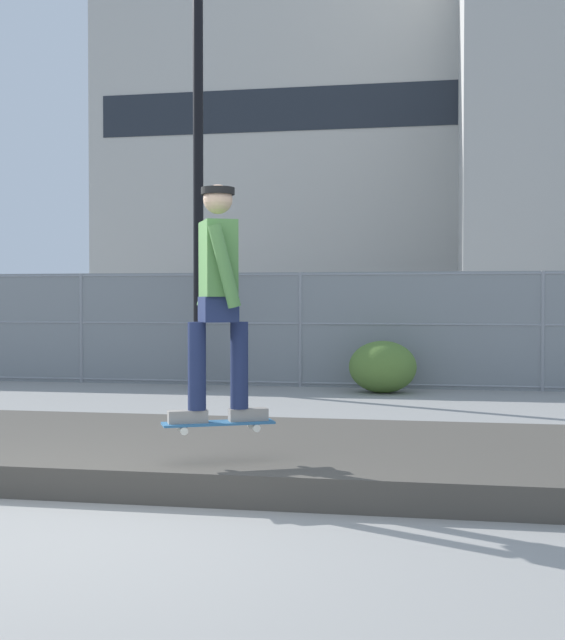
{
  "coord_description": "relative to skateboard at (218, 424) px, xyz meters",
  "views": [
    {
      "loc": [
        2.2,
        -4.77,
        1.41
      ],
      "look_at": [
        0.79,
        2.85,
        1.22
      ],
      "focal_mm": 47.49,
      "sensor_mm": 36.0,
      "label": 1
    }
  ],
  "objects": [
    {
      "name": "gravel_berm",
      "position": [
        -0.65,
        1.03,
        -0.4
      ],
      "size": [
        13.12,
        2.8,
        0.23
      ],
      "primitive_type": "cube",
      "color": "#4C473F",
      "rests_on": "ground_plane"
    },
    {
      "name": "library_building",
      "position": [
        -7.41,
        50.5,
        9.5
      ],
      "size": [
        23.98,
        15.83,
        20.04
      ],
      "color": "#B2AFA8",
      "rests_on": "ground_plane"
    },
    {
      "name": "ground_plane",
      "position": [
        -0.65,
        -1.09,
        -0.52
      ],
      "size": [
        120.0,
        120.0,
        0.0
      ],
      "primitive_type": "plane",
      "color": "gray"
    },
    {
      "name": "chain_fence",
      "position": [
        -0.65,
        7.61,
        0.41
      ],
      "size": [
        22.67,
        0.06,
        1.85
      ],
      "color": "gray",
      "rests_on": "ground_plane"
    },
    {
      "name": "skateboard",
      "position": [
        0.0,
        0.0,
        0.0
      ],
      "size": [
        0.81,
        0.52,
        0.07
      ],
      "color": "#2D608C"
    },
    {
      "name": "shrub_left",
      "position": [
        0.72,
        6.92,
        -0.13
      ],
      "size": [
        1.02,
        0.83,
        0.79
      ],
      "color": "#567A33",
      "rests_on": "ground_plane"
    },
    {
      "name": "skater",
      "position": [
        0.0,
        0.0,
        0.97
      ],
      "size": [
        0.69,
        0.62,
        1.7
      ],
      "color": "gray",
      "rests_on": "skateboard"
    },
    {
      "name": "street_lamp",
      "position": [
        -2.15,
        6.92,
        3.8
      ],
      "size": [
        0.44,
        0.44,
        6.96
      ],
      "color": "black",
      "rests_on": "ground_plane"
    },
    {
      "name": "parked_car_mid",
      "position": [
        1.65,
        10.05,
        0.32
      ],
      "size": [
        4.41,
        1.98,
        1.66
      ],
      "color": "black",
      "rests_on": "ground_plane"
    },
    {
      "name": "parked_car_near",
      "position": [
        -5.06,
        10.37,
        0.32
      ],
      "size": [
        4.49,
        2.13,
        1.66
      ],
      "color": "silver",
      "rests_on": "ground_plane"
    }
  ]
}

